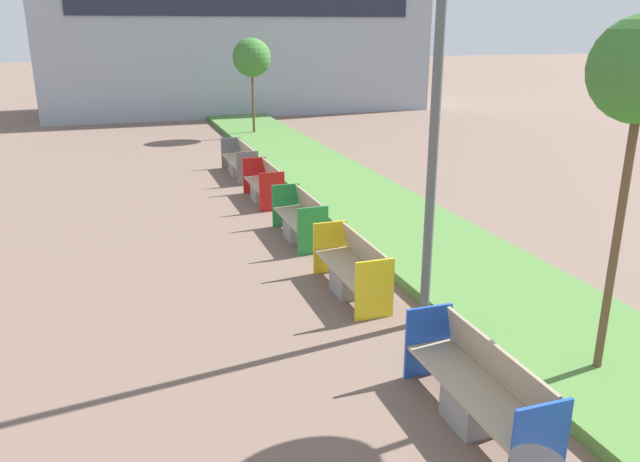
# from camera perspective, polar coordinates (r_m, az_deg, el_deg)

# --- Properties ---
(planter_grass_strip) EXTENTS (2.80, 120.00, 0.18)m
(planter_grass_strip) POSITION_cam_1_polar(r_m,az_deg,el_deg) (12.16, 11.19, -1.98)
(planter_grass_strip) COLOR #4C7A38
(planter_grass_strip) RESTS_ON ground
(building_backdrop) EXTENTS (19.05, 7.07, 9.58)m
(building_backdrop) POSITION_cam_1_polar(r_m,az_deg,el_deg) (34.17, -7.87, 18.98)
(building_backdrop) COLOR #939EAD
(building_backdrop) RESTS_ON ground
(bench_blue_frame) EXTENTS (0.65, 2.23, 0.94)m
(bench_blue_frame) POSITION_cam_1_polar(r_m,az_deg,el_deg) (7.28, 14.24, -14.21)
(bench_blue_frame) COLOR gray
(bench_blue_frame) RESTS_ON ground
(bench_yellow_frame) EXTENTS (0.65, 2.04, 0.94)m
(bench_yellow_frame) POSITION_cam_1_polar(r_m,az_deg,el_deg) (10.28, 2.97, -3.78)
(bench_yellow_frame) COLOR gray
(bench_yellow_frame) RESTS_ON ground
(bench_green_frame) EXTENTS (0.65, 1.96, 0.94)m
(bench_green_frame) POSITION_cam_1_polar(r_m,az_deg,el_deg) (12.91, -1.82, 0.85)
(bench_green_frame) COLOR gray
(bench_green_frame) RESTS_ON ground
(bench_red_frame) EXTENTS (0.65, 1.89, 0.94)m
(bench_red_frame) POSITION_cam_1_polar(r_m,az_deg,el_deg) (15.82, -5.11, 4.03)
(bench_red_frame) COLOR gray
(bench_red_frame) RESTS_ON ground
(bench_grey_frame) EXTENTS (0.65, 2.43, 0.94)m
(bench_grey_frame) POSITION_cam_1_polar(r_m,az_deg,el_deg) (18.67, -7.29, 6.19)
(bench_grey_frame) COLOR gray
(bench_grey_frame) RESTS_ON ground
(street_lamp_post) EXTENTS (0.24, 0.44, 6.98)m
(street_lamp_post) POSITION_cam_1_polar(r_m,az_deg,el_deg) (8.57, 10.80, 15.61)
(street_lamp_post) COLOR #56595B
(street_lamp_post) RESTS_ON ground
(sapling_tree_far) EXTENTS (1.48, 1.48, 3.82)m
(sapling_tree_far) POSITION_cam_1_polar(r_m,az_deg,el_deg) (25.21, -6.26, 15.47)
(sapling_tree_far) COLOR brown
(sapling_tree_far) RESTS_ON ground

